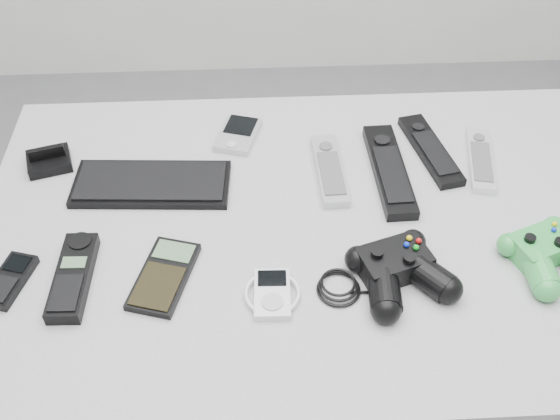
{
  "coord_description": "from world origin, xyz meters",
  "views": [
    {
      "loc": [
        -0.13,
        -0.78,
        1.62
      ],
      "look_at": [
        -0.09,
        0.03,
        0.81
      ],
      "focal_mm": 42.0,
      "sensor_mm": 36.0,
      "label": 1
    }
  ],
  "objects_px": {
    "pda_keyboard": "(152,183)",
    "controller_black": "(399,268)",
    "desk": "(314,248)",
    "remote_black_b": "(430,149)",
    "mobile_phone": "(9,280)",
    "mp3_player": "(272,293)",
    "remote_black_a": "(389,169)",
    "remote_silver_b": "(480,158)",
    "remote_silver_a": "(330,169)",
    "controller_green": "(549,251)",
    "cordless_handset": "(73,276)",
    "pda": "(238,134)",
    "calculator": "(164,276)"
  },
  "relations": [
    {
      "from": "pda_keyboard",
      "to": "controller_black",
      "type": "distance_m",
      "value": 0.48
    },
    {
      "from": "desk",
      "to": "remote_black_b",
      "type": "distance_m",
      "value": 0.31
    },
    {
      "from": "mobile_phone",
      "to": "mp3_player",
      "type": "bearing_deg",
      "value": 9.62
    },
    {
      "from": "mobile_phone",
      "to": "remote_black_a",
      "type": "bearing_deg",
      "value": 35.61
    },
    {
      "from": "remote_silver_b",
      "to": "remote_silver_a",
      "type": "bearing_deg",
      "value": -165.58
    },
    {
      "from": "remote_silver_a",
      "to": "controller_green",
      "type": "height_order",
      "value": "controller_green"
    },
    {
      "from": "desk",
      "to": "cordless_handset",
      "type": "height_order",
      "value": "cordless_handset"
    },
    {
      "from": "pda",
      "to": "controller_green",
      "type": "height_order",
      "value": "controller_green"
    },
    {
      "from": "pda_keyboard",
      "to": "mobile_phone",
      "type": "xyz_separation_m",
      "value": [
        -0.21,
        -0.22,
        0.0
      ]
    },
    {
      "from": "remote_black_a",
      "to": "mp3_player",
      "type": "bearing_deg",
      "value": -131.63
    },
    {
      "from": "remote_black_b",
      "to": "remote_silver_b",
      "type": "xyz_separation_m",
      "value": [
        0.09,
        -0.03,
        -0.0
      ]
    },
    {
      "from": "desk",
      "to": "controller_green",
      "type": "distance_m",
      "value": 0.4
    },
    {
      "from": "pda_keyboard",
      "to": "remote_silver_a",
      "type": "height_order",
      "value": "remote_silver_a"
    },
    {
      "from": "desk",
      "to": "remote_black_a",
      "type": "bearing_deg",
      "value": 38.39
    },
    {
      "from": "pda_keyboard",
      "to": "mp3_player",
      "type": "height_order",
      "value": "same"
    },
    {
      "from": "controller_green",
      "to": "remote_silver_a",
      "type": "bearing_deg",
      "value": 123.46
    },
    {
      "from": "calculator",
      "to": "controller_black",
      "type": "xyz_separation_m",
      "value": [
        0.38,
        -0.02,
        0.02
      ]
    },
    {
      "from": "remote_black_a",
      "to": "controller_green",
      "type": "xyz_separation_m",
      "value": [
        0.22,
        -0.23,
        0.01
      ]
    },
    {
      "from": "pda_keyboard",
      "to": "controller_green",
      "type": "height_order",
      "value": "controller_green"
    },
    {
      "from": "desk",
      "to": "remote_silver_a",
      "type": "xyz_separation_m",
      "value": [
        0.04,
        0.13,
        0.08
      ]
    },
    {
      "from": "pda",
      "to": "remote_silver_a",
      "type": "xyz_separation_m",
      "value": [
        0.17,
        -0.12,
        0.0
      ]
    },
    {
      "from": "remote_black_b",
      "to": "mp3_player",
      "type": "height_order",
      "value": "remote_black_b"
    },
    {
      "from": "mp3_player",
      "to": "controller_green",
      "type": "distance_m",
      "value": 0.46
    },
    {
      "from": "pda",
      "to": "remote_silver_a",
      "type": "distance_m",
      "value": 0.21
    },
    {
      "from": "cordless_handset",
      "to": "controller_black",
      "type": "height_order",
      "value": "controller_black"
    },
    {
      "from": "remote_silver_b",
      "to": "calculator",
      "type": "height_order",
      "value": "remote_silver_b"
    },
    {
      "from": "remote_black_b",
      "to": "controller_green",
      "type": "xyz_separation_m",
      "value": [
        0.13,
        -0.28,
        0.01
      ]
    },
    {
      "from": "remote_black_a",
      "to": "mobile_phone",
      "type": "relative_size",
      "value": 2.34
    },
    {
      "from": "remote_silver_a",
      "to": "controller_green",
      "type": "relative_size",
      "value": 1.26
    },
    {
      "from": "remote_black_a",
      "to": "mobile_phone",
      "type": "bearing_deg",
      "value": -162.3
    },
    {
      "from": "calculator",
      "to": "remote_black_b",
      "type": "bearing_deg",
      "value": 46.65
    },
    {
      "from": "remote_black_a",
      "to": "desk",
      "type": "bearing_deg",
      "value": -143.44
    },
    {
      "from": "remote_silver_a",
      "to": "desk",
      "type": "bearing_deg",
      "value": -108.92
    },
    {
      "from": "remote_black_a",
      "to": "controller_green",
      "type": "distance_m",
      "value": 0.32
    },
    {
      "from": "desk",
      "to": "calculator",
      "type": "distance_m",
      "value": 0.29
    },
    {
      "from": "pda_keyboard",
      "to": "mobile_phone",
      "type": "height_order",
      "value": "same"
    },
    {
      "from": "pda",
      "to": "remote_black_b",
      "type": "bearing_deg",
      "value": 6.24
    },
    {
      "from": "remote_black_b",
      "to": "mobile_phone",
      "type": "bearing_deg",
      "value": -170.61
    },
    {
      "from": "remote_black_b",
      "to": "controller_black",
      "type": "height_order",
      "value": "controller_black"
    },
    {
      "from": "pda",
      "to": "mobile_phone",
      "type": "bearing_deg",
      "value": -119.2
    },
    {
      "from": "pda",
      "to": "controller_black",
      "type": "relative_size",
      "value": 0.42
    },
    {
      "from": "desk",
      "to": "remote_black_a",
      "type": "xyz_separation_m",
      "value": [
        0.15,
        0.12,
        0.08
      ]
    },
    {
      "from": "controller_black",
      "to": "remote_silver_a",
      "type": "bearing_deg",
      "value": 89.29
    },
    {
      "from": "remote_black_a",
      "to": "mobile_phone",
      "type": "xyz_separation_m",
      "value": [
        -0.65,
        -0.23,
        -0.0
      ]
    },
    {
      "from": "calculator",
      "to": "controller_green",
      "type": "height_order",
      "value": "controller_green"
    },
    {
      "from": "cordless_handset",
      "to": "calculator",
      "type": "height_order",
      "value": "cordless_handset"
    },
    {
      "from": "controller_black",
      "to": "mp3_player",
      "type": "bearing_deg",
      "value": 169.19
    },
    {
      "from": "pda",
      "to": "remote_black_b",
      "type": "distance_m",
      "value": 0.38
    },
    {
      "from": "remote_black_a",
      "to": "controller_black",
      "type": "bearing_deg",
      "value": -98.42
    },
    {
      "from": "controller_black",
      "to": "controller_green",
      "type": "height_order",
      "value": "controller_black"
    }
  ]
}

